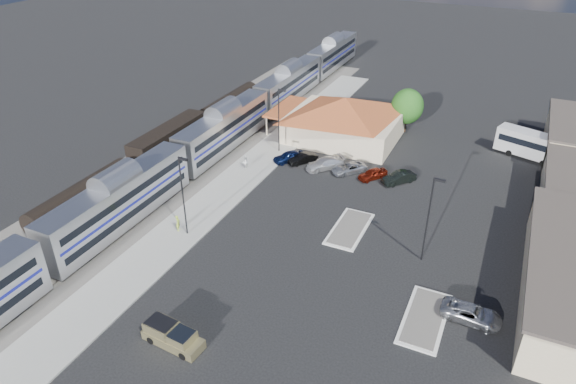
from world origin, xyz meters
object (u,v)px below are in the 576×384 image
at_px(station_depot, 344,118).
at_px(suv, 471,314).
at_px(coach_bus, 541,147).
at_px(pickup_truck, 173,336).

relative_size(station_depot, suv, 3.70).
distance_m(suv, coach_bus, 34.68).
relative_size(pickup_truck, coach_bus, 0.45).
xyz_separation_m(pickup_truck, coach_bus, (24.70, 46.94, 1.26)).
bearing_deg(station_depot, pickup_truck, -88.35).
bearing_deg(pickup_truck, station_depot, 6.58).
xyz_separation_m(pickup_truck, suv, (20.76, 12.51, -0.13)).
height_order(pickup_truck, suv, pickup_truck).
xyz_separation_m(station_depot, suv, (21.99, -30.53, -2.44)).
bearing_deg(pickup_truck, coach_bus, -22.82).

